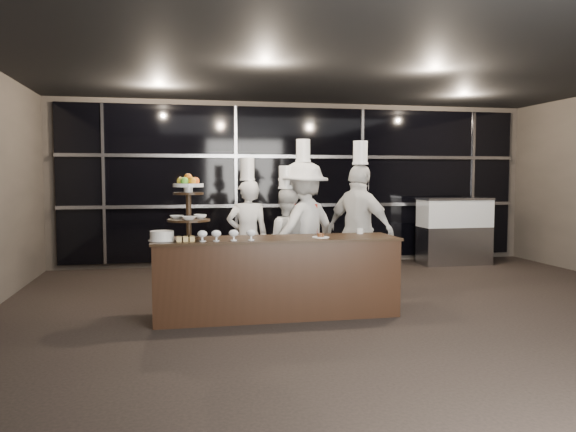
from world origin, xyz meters
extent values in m
plane|color=black|center=(0.00, 0.00, 0.00)|extent=(10.00, 10.00, 0.00)
plane|color=black|center=(0.00, 0.00, 3.00)|extent=(10.00, 10.00, 0.00)
plane|color=#473F38|center=(0.00, 5.00, 1.50)|extent=(9.00, 0.00, 9.00)
cube|color=black|center=(0.00, 4.94, 1.50)|extent=(8.60, 0.04, 2.80)
cube|color=#A5A5AA|center=(0.00, 4.89, 1.10)|extent=(8.60, 0.06, 0.06)
cube|color=#A5A5AA|center=(0.00, 4.89, 2.00)|extent=(8.60, 0.06, 0.06)
cube|color=#A5A5AA|center=(-3.50, 4.91, 1.50)|extent=(0.05, 0.05, 2.80)
cube|color=#A5A5AA|center=(-1.20, 4.91, 1.50)|extent=(0.05, 0.05, 2.80)
cube|color=#A5A5AA|center=(1.20, 4.91, 1.50)|extent=(0.05, 0.05, 2.80)
cube|color=#A5A5AA|center=(3.50, 4.91, 1.50)|extent=(0.05, 0.05, 2.80)
cube|color=black|center=(-1.14, 1.11, 0.45)|extent=(2.80, 0.70, 0.90)
cube|color=black|center=(-1.14, 1.11, 0.91)|extent=(2.84, 0.74, 0.03)
cylinder|color=black|center=(-2.14, 1.11, 0.94)|extent=(0.24, 0.24, 0.03)
cylinder|color=black|center=(-2.14, 1.11, 1.27)|extent=(0.06, 0.06, 0.70)
cylinder|color=black|center=(-2.14, 1.11, 1.14)|extent=(0.48, 0.48, 0.02)
cylinder|color=black|center=(-2.14, 1.11, 1.44)|extent=(0.34, 0.34, 0.02)
cylinder|color=white|center=(-2.14, 1.11, 1.48)|extent=(0.10, 0.10, 0.06)
cylinder|color=white|center=(-2.14, 1.11, 1.53)|extent=(0.34, 0.34, 0.04)
sphere|color=#E85913|center=(-2.06, 1.11, 1.58)|extent=(0.09, 0.09, 0.09)
sphere|color=#7EC131|center=(-2.10, 1.18, 1.58)|extent=(0.09, 0.09, 0.09)
sphere|color=orange|center=(-2.18, 1.18, 1.58)|extent=(0.09, 0.09, 0.09)
sphere|color=yellow|center=(-2.22, 1.11, 1.58)|extent=(0.09, 0.09, 0.09)
sphere|color=#63C131|center=(-2.18, 1.04, 1.58)|extent=(0.09, 0.09, 0.09)
sphere|color=orange|center=(-2.10, 1.04, 1.58)|extent=(0.09, 0.09, 0.09)
sphere|color=orange|center=(-2.14, 1.11, 1.62)|extent=(0.09, 0.09, 0.09)
imported|color=white|center=(-2.27, 1.17, 1.17)|extent=(0.16, 0.16, 0.04)
imported|color=white|center=(-2.01, 1.17, 1.18)|extent=(0.15, 0.15, 0.05)
imported|color=white|center=(-2.14, 0.99, 1.17)|extent=(0.16, 0.16, 0.04)
cylinder|color=silver|center=(-2.00, 0.89, 0.93)|extent=(0.07, 0.07, 0.01)
cylinder|color=silver|center=(-2.00, 0.89, 0.96)|extent=(0.02, 0.02, 0.05)
ellipsoid|color=silver|center=(-2.00, 0.89, 1.01)|extent=(0.11, 0.11, 0.08)
ellipsoid|color=green|center=(-2.00, 0.89, 1.01)|extent=(0.08, 0.08, 0.05)
cylinder|color=silver|center=(-1.85, 0.89, 0.93)|extent=(0.07, 0.07, 0.01)
cylinder|color=silver|center=(-1.85, 0.89, 0.96)|extent=(0.02, 0.02, 0.05)
ellipsoid|color=silver|center=(-1.85, 0.89, 1.01)|extent=(0.11, 0.11, 0.08)
ellipsoid|color=red|center=(-1.85, 0.89, 1.01)|extent=(0.08, 0.08, 0.05)
cylinder|color=silver|center=(-1.66, 0.89, 0.93)|extent=(0.07, 0.07, 0.01)
cylinder|color=silver|center=(-1.66, 0.89, 0.96)|extent=(0.02, 0.02, 0.05)
ellipsoid|color=silver|center=(-1.66, 0.89, 1.01)|extent=(0.11, 0.11, 0.08)
ellipsoid|color=beige|center=(-1.66, 0.89, 1.01)|extent=(0.08, 0.08, 0.05)
cylinder|color=silver|center=(-1.46, 0.89, 0.93)|extent=(0.07, 0.07, 0.01)
cylinder|color=silver|center=(-1.46, 0.89, 0.96)|extent=(0.02, 0.02, 0.05)
ellipsoid|color=silver|center=(-1.46, 0.89, 1.01)|extent=(0.11, 0.11, 0.08)
ellipsoid|color=#4D361A|center=(-1.46, 0.89, 1.01)|extent=(0.08, 0.08, 0.05)
cylinder|color=white|center=(-2.44, 1.06, 0.93)|extent=(0.30, 0.30, 0.01)
cylinder|color=white|center=(-2.44, 1.06, 0.98)|extent=(0.26, 0.26, 0.10)
cube|color=tan|center=(-2.25, 0.91, 0.95)|extent=(0.05, 0.05, 0.05)
cube|color=tan|center=(-2.18, 0.91, 0.95)|extent=(0.05, 0.05, 0.05)
cube|color=tan|center=(-2.11, 0.91, 0.95)|extent=(0.05, 0.05, 0.05)
cube|color=tan|center=(-2.25, 0.98, 0.95)|extent=(0.05, 0.06, 0.05)
cube|color=tan|center=(-2.18, 0.98, 0.95)|extent=(0.05, 0.06, 0.05)
cube|color=tan|center=(-2.11, 0.98, 0.95)|extent=(0.05, 0.06, 0.05)
cylinder|color=white|center=(-0.63, 1.01, 0.93)|extent=(0.20, 0.20, 0.01)
cylinder|color=#4C2814|center=(-0.63, 1.01, 0.95)|extent=(0.08, 0.08, 0.04)
cylinder|color=white|center=(-0.04, 1.36, 0.96)|extent=(0.08, 0.08, 0.07)
cube|color=#A5A5AA|center=(2.80, 4.30, 0.35)|extent=(1.29, 0.55, 0.70)
cube|color=silver|center=(2.80, 4.30, 0.95)|extent=(1.29, 0.55, 0.50)
cube|color=#FFC67F|center=(2.80, 4.30, 0.95)|extent=(1.20, 0.46, 0.40)
cube|color=#A5A5AA|center=(2.80, 4.30, 1.22)|extent=(1.31, 0.57, 0.04)
imported|color=silver|center=(-1.31, 2.36, 0.79)|extent=(0.59, 0.40, 1.59)
cylinder|color=white|center=(-1.31, 2.36, 1.74)|extent=(0.19, 0.19, 0.30)
cylinder|color=white|center=(-1.31, 2.36, 1.59)|extent=(0.21, 0.21, 0.03)
imported|color=silver|center=(-0.81, 2.18, 0.74)|extent=(0.81, 0.69, 1.47)
cylinder|color=white|center=(-0.81, 2.18, 1.62)|extent=(0.19, 0.19, 0.30)
cylinder|color=white|center=(-0.81, 2.18, 1.48)|extent=(0.21, 0.21, 0.03)
imported|color=silver|center=(-0.57, 2.20, 0.92)|extent=(1.36, 1.23, 1.83)
cylinder|color=white|center=(-0.57, 2.20, 1.98)|extent=(0.19, 0.19, 0.30)
cylinder|color=white|center=(-0.57, 2.20, 1.84)|extent=(0.21, 0.21, 0.03)
cube|color=#B31B0D|center=(-0.57, 2.08, 0.92)|extent=(0.34, 0.03, 0.68)
imported|color=silver|center=(0.11, 1.82, 0.90)|extent=(0.95, 1.12, 1.80)
cylinder|color=white|center=(0.11, 1.82, 1.95)|extent=(0.19, 0.19, 0.30)
cylinder|color=white|center=(0.11, 1.82, 1.80)|extent=(0.21, 0.21, 0.03)
camera|label=1|loc=(-2.28, -5.27, 1.63)|focal=35.00mm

